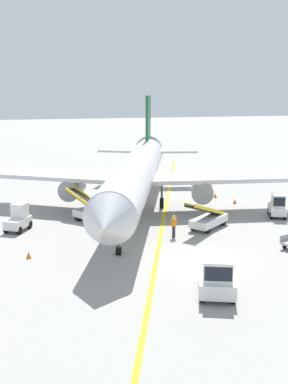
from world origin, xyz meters
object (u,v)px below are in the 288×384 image
airliner (136,174)px  safety_cone_wingtip_right (29,255)px  safety_cone_nose_right (215,196)px  belt_loader_aft_hold (208,219)px  baggage_tug_by_cargo_door (277,207)px  safety_cone_nose_left (235,201)px  baggage_tug_near_wing (19,219)px  safety_cone_wingtip_left (272,200)px  ground_crew_marshaller (174,225)px  pushback_tug (217,277)px  belt_loader_forward_hold (93,213)px

airliner → safety_cone_wingtip_right: (-9.72, -10.68, -3.20)m
airliner → safety_cone_nose_right: bearing=21.5°
belt_loader_aft_hold → safety_cone_nose_right: belt_loader_aft_hold is taller
baggage_tug_by_cargo_door → safety_cone_nose_left: 5.86m
baggage_tug_near_wing → safety_cone_wingtip_right: size_ratio=6.20×
belt_loader_aft_hold → safety_cone_wingtip_left: 11.76m
ground_crew_marshaller → safety_cone_wingtip_right: ground_crew_marshaller is taller
pushback_tug → safety_cone_wingtip_right: bearing=139.3°
pushback_tug → baggage_tug_by_cargo_door: 18.00m
airliner → belt_loader_forward_hold: 5.78m
pushback_tug → ground_crew_marshaller: 10.67m
airliner → safety_cone_wingtip_left: size_ratio=78.10×
pushback_tug → belt_loader_aft_hold: belt_loader_aft_hold is taller
safety_cone_wingtip_left → safety_cone_wingtip_right: (-23.32, -10.97, 0.00)m
safety_cone_nose_left → safety_cone_wingtip_right: (-19.58, -11.30, 0.00)m
safety_cone_nose_left → safety_cone_nose_right: bearing=106.0°
belt_loader_aft_hold → safety_cone_nose_right: bearing=65.2°
baggage_tug_near_wing → safety_cone_wingtip_left: (23.94, 4.04, -0.71)m
safety_cone_nose_left → safety_cone_wingtip_right: 22.61m
pushback_tug → safety_cone_nose_right: size_ratio=9.16×
baggage_tug_near_wing → safety_cone_nose_right: bearing=20.7°
baggage_tug_by_cargo_door → belt_loader_aft_hold: 7.25m
baggage_tug_by_cargo_door → belt_loader_aft_hold: (-7.03, -1.79, -0.15)m
pushback_tug → safety_cone_nose_right: 24.36m
airliner → baggage_tug_by_cargo_door: airliner is taller
safety_cone_nose_right → safety_cone_wingtip_right: same height
safety_cone_wingtip_right → pushback_tug: bearing=-40.7°
safety_cone_nose_left → pushback_tug: bearing=-116.5°
belt_loader_forward_hold → belt_loader_aft_hold: same height
baggage_tug_near_wing → safety_cone_wingtip_left: 24.29m
airliner → safety_cone_wingtip_right: 14.79m
pushback_tug → safety_cone_nose_left: 22.03m
baggage_tug_by_cargo_door → belt_loader_forward_hold: size_ratio=0.55×
belt_loader_aft_hold → safety_cone_wingtip_left: (9.36, 7.10, -0.56)m
baggage_tug_by_cargo_door → safety_cone_wingtip_right: bearing=-164.9°
belt_loader_forward_hold → safety_cone_wingtip_left: belt_loader_forward_hold is taller
safety_cone_nose_left → belt_loader_forward_hold: bearing=-166.7°
safety_cone_nose_right → safety_cone_wingtip_left: 5.62m
baggage_tug_near_wing → safety_cone_nose_left: baggage_tug_near_wing is taller
airliner → baggage_tug_near_wing: (-10.34, -3.76, -2.49)m
airliner → safety_cone_nose_left: airliner is taller
belt_loader_forward_hold → safety_cone_nose_left: (14.22, 3.35, -0.56)m
pushback_tug → baggage_tug_near_wing: size_ratio=1.48×
ground_crew_marshaller → safety_cone_nose_right: size_ratio=3.86×
belt_loader_forward_hold → safety_cone_wingtip_left: bearing=9.5°
pushback_tug → safety_cone_nose_left: bearing=63.5°
belt_loader_aft_hold → safety_cone_wingtip_right: size_ratio=10.48×
safety_cone_wingtip_left → safety_cone_wingtip_right: bearing=-154.8°
safety_cone_nose_left → safety_cone_wingtip_left: same height
belt_loader_forward_hold → safety_cone_nose_right: bearing=25.1°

